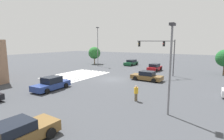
{
  "coord_description": "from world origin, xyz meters",
  "views": [
    {
      "loc": [
        23.41,
        14.05,
        5.83
      ],
      "look_at": [
        0.0,
        0.0,
        1.52
      ],
      "focal_mm": 28.0,
      "sensor_mm": 36.0,
      "label": 1
    }
  ],
  "objects_px": {
    "car_1": "(147,76)",
    "car_6": "(155,67)",
    "traffic_signal_mast": "(163,50)",
    "street_light_pole_a": "(98,44)",
    "tree_corner_a": "(94,53)",
    "street_light_pole_b": "(171,61)",
    "car_2": "(131,63)",
    "pedestrian": "(136,92)",
    "car_4": "(19,134)",
    "car_3": "(51,84)"
  },
  "relations": [
    {
      "from": "car_6",
      "to": "pedestrian",
      "type": "bearing_deg",
      "value": -164.05
    },
    {
      "from": "car_3",
      "to": "tree_corner_a",
      "type": "bearing_deg",
      "value": -156.8
    },
    {
      "from": "street_light_pole_a",
      "to": "car_2",
      "type": "bearing_deg",
      "value": 131.44
    },
    {
      "from": "traffic_signal_mast",
      "to": "car_3",
      "type": "bearing_deg",
      "value": 13.01
    },
    {
      "from": "car_1",
      "to": "pedestrian",
      "type": "relative_size",
      "value": 3.04
    },
    {
      "from": "traffic_signal_mast",
      "to": "car_6",
      "type": "distance_m",
      "value": 7.44
    },
    {
      "from": "traffic_signal_mast",
      "to": "tree_corner_a",
      "type": "xyz_separation_m",
      "value": [
        -8.64,
        -20.84,
        -1.55
      ]
    },
    {
      "from": "car_6",
      "to": "street_light_pole_a",
      "type": "xyz_separation_m",
      "value": [
        -0.05,
        -14.44,
        4.87
      ]
    },
    {
      "from": "pedestrian",
      "to": "street_light_pole_a",
      "type": "bearing_deg",
      "value": -0.37
    },
    {
      "from": "car_3",
      "to": "car_4",
      "type": "height_order",
      "value": "car_3"
    },
    {
      "from": "car_2",
      "to": "street_light_pole_b",
      "type": "height_order",
      "value": "street_light_pole_b"
    },
    {
      "from": "car_1",
      "to": "car_6",
      "type": "relative_size",
      "value": 1.14
    },
    {
      "from": "car_6",
      "to": "street_light_pole_a",
      "type": "height_order",
      "value": "street_light_pole_a"
    },
    {
      "from": "car_3",
      "to": "car_6",
      "type": "distance_m",
      "value": 21.96
    },
    {
      "from": "pedestrian",
      "to": "car_3",
      "type": "bearing_deg",
      "value": 53.47
    },
    {
      "from": "car_1",
      "to": "tree_corner_a",
      "type": "bearing_deg",
      "value": -30.79
    },
    {
      "from": "traffic_signal_mast",
      "to": "street_light_pole_a",
      "type": "height_order",
      "value": "street_light_pole_a"
    },
    {
      "from": "pedestrian",
      "to": "street_light_pole_b",
      "type": "relative_size",
      "value": 0.22
    },
    {
      "from": "traffic_signal_mast",
      "to": "car_4",
      "type": "distance_m",
      "value": 24.85
    },
    {
      "from": "car_1",
      "to": "car_2",
      "type": "distance_m",
      "value": 18.33
    },
    {
      "from": "car_3",
      "to": "car_4",
      "type": "xyz_separation_m",
      "value": [
        9.09,
        8.02,
        -0.04
      ]
    },
    {
      "from": "car_3",
      "to": "traffic_signal_mast",
      "type": "bearing_deg",
      "value": 146.21
    },
    {
      "from": "car_1",
      "to": "car_2",
      "type": "relative_size",
      "value": 1.02
    },
    {
      "from": "car_2",
      "to": "car_4",
      "type": "height_order",
      "value": "car_4"
    },
    {
      "from": "car_6",
      "to": "street_light_pole_b",
      "type": "xyz_separation_m",
      "value": [
        21.33,
        7.81,
        3.72
      ]
    },
    {
      "from": "traffic_signal_mast",
      "to": "pedestrian",
      "type": "relative_size",
      "value": 3.94
    },
    {
      "from": "car_4",
      "to": "car_1",
      "type": "bearing_deg",
      "value": 2.39
    },
    {
      "from": "car_2",
      "to": "car_3",
      "type": "xyz_separation_m",
      "value": [
        26.72,
        1.45,
        0.04
      ]
    },
    {
      "from": "car_4",
      "to": "street_light_pole_b",
      "type": "height_order",
      "value": "street_light_pole_b"
    },
    {
      "from": "traffic_signal_mast",
      "to": "car_1",
      "type": "xyz_separation_m",
      "value": [
        4.17,
        -1.27,
        -3.91
      ]
    },
    {
      "from": "car_1",
      "to": "car_4",
      "type": "bearing_deg",
      "value": 91.49
    },
    {
      "from": "car_4",
      "to": "street_light_pole_b",
      "type": "relative_size",
      "value": 0.62
    },
    {
      "from": "pedestrian",
      "to": "street_light_pole_b",
      "type": "xyz_separation_m",
      "value": [
        1.77,
        3.57,
        3.53
      ]
    },
    {
      "from": "traffic_signal_mast",
      "to": "car_2",
      "type": "xyz_separation_m",
      "value": [
        -11.32,
        -11.07,
        -3.9
      ]
    },
    {
      "from": "car_2",
      "to": "street_light_pole_b",
      "type": "xyz_separation_m",
      "value": [
        27.08,
        15.79,
        3.75
      ]
    },
    {
      "from": "car_2",
      "to": "car_6",
      "type": "relative_size",
      "value": 1.12
    },
    {
      "from": "car_1",
      "to": "car_4",
      "type": "xyz_separation_m",
      "value": [
        20.32,
        -0.33,
        0.01
      ]
    },
    {
      "from": "car_1",
      "to": "car_6",
      "type": "xyz_separation_m",
      "value": [
        -9.73,
        -1.82,
        0.04
      ]
    },
    {
      "from": "car_3",
      "to": "car_6",
      "type": "xyz_separation_m",
      "value": [
        -20.97,
        6.53,
        -0.01
      ]
    },
    {
      "from": "car_3",
      "to": "car_6",
      "type": "relative_size",
      "value": 1.16
    },
    {
      "from": "car_3",
      "to": "street_light_pole_b",
      "type": "bearing_deg",
      "value": 86.76
    },
    {
      "from": "traffic_signal_mast",
      "to": "car_3",
      "type": "relative_size",
      "value": 1.28
    },
    {
      "from": "traffic_signal_mast",
      "to": "car_3",
      "type": "height_order",
      "value": "traffic_signal_mast"
    },
    {
      "from": "street_light_pole_a",
      "to": "car_3",
      "type": "bearing_deg",
      "value": 20.61
    },
    {
      "from": "pedestrian",
      "to": "street_light_pole_b",
      "type": "bearing_deg",
      "value": -160.28
    },
    {
      "from": "car_2",
      "to": "car_4",
      "type": "xyz_separation_m",
      "value": [
        35.81,
        9.46,
        0.0
      ]
    },
    {
      "from": "car_1",
      "to": "car_3",
      "type": "distance_m",
      "value": 14.0
    },
    {
      "from": "car_4",
      "to": "car_6",
      "type": "xyz_separation_m",
      "value": [
        -30.05,
        -1.48,
        0.03
      ]
    },
    {
      "from": "street_light_pole_a",
      "to": "tree_corner_a",
      "type": "bearing_deg",
      "value": -132.47
    },
    {
      "from": "car_1",
      "to": "street_light_pole_a",
      "type": "bearing_deg",
      "value": -28.61
    }
  ]
}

